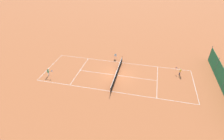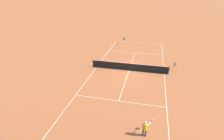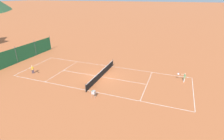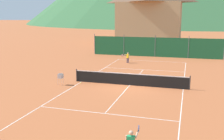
# 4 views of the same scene
# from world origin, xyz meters

# --- Properties ---
(ground_plane) EXTENTS (600.00, 600.00, 0.00)m
(ground_plane) POSITION_xyz_m (0.00, 0.00, 0.00)
(ground_plane) COLOR #B25B33
(court_line_markings) EXTENTS (8.25, 23.85, 0.01)m
(court_line_markings) POSITION_xyz_m (0.00, 0.00, 0.00)
(court_line_markings) COLOR white
(court_line_markings) RESTS_ON ground
(tennis_net) EXTENTS (9.18, 0.08, 1.06)m
(tennis_net) POSITION_xyz_m (0.00, 0.00, 0.50)
(tennis_net) COLOR #2D2D2D
(tennis_net) RESTS_ON ground
(windscreen_fence_far) EXTENTS (17.28, 0.08, 2.90)m
(windscreen_fence_far) POSITION_xyz_m (-0.00, 15.50, 1.31)
(windscreen_fence_far) COLOR #1E6038
(windscreen_fence_far) RESTS_ON ground
(player_near_baseline) EXTENTS (0.42, 1.04, 1.24)m
(player_near_baseline) POSITION_xyz_m (2.46, -10.78, 0.72)
(player_near_baseline) COLOR white
(player_near_baseline) RESTS_ON ground
(player_far_service) EXTENTS (0.77, 0.89, 1.22)m
(player_far_service) POSITION_xyz_m (-2.48, 9.86, 0.71)
(player_far_service) COLOR #23284C
(player_far_service) RESTS_ON ground
(tennis_ball_service_box) EXTENTS (0.07, 0.07, 0.07)m
(tennis_ball_service_box) POSITION_xyz_m (-0.35, 6.94, 0.03)
(tennis_ball_service_box) COLOR #CCE033
(tennis_ball_service_box) RESTS_ON ground
(tennis_ball_alley_right) EXTENTS (0.07, 0.07, 0.07)m
(tennis_ball_alley_right) POSITION_xyz_m (-3.98, -0.47, 0.03)
(tennis_ball_alley_right) COLOR #CCE033
(tennis_ball_alley_right) RESTS_ON ground
(tennis_ball_by_net_left) EXTENTS (0.07, 0.07, 0.07)m
(tennis_ball_by_net_left) POSITION_xyz_m (-0.08, -0.86, 0.03)
(tennis_ball_by_net_left) COLOR #CCE033
(tennis_ball_by_net_left) RESTS_ON ground
(ball_hopper) EXTENTS (0.36, 0.36, 0.89)m
(ball_hopper) POSITION_xyz_m (-5.30, -1.40, 0.65)
(ball_hopper) COLOR #B7B7BC
(ball_hopper) RESTS_ON ground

